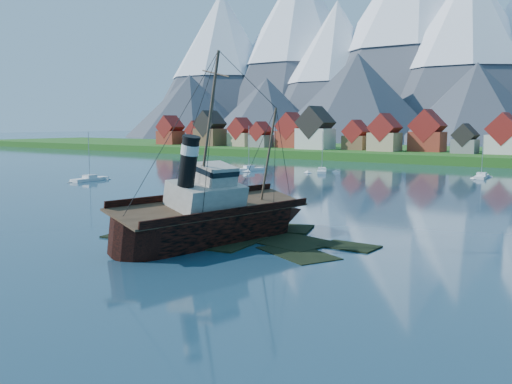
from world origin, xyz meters
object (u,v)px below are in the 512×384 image
Objects in this scene: sailboat_b at (249,170)px; sailboat_e at (481,177)px; sailboat_a at (90,180)px; tugboat_wreck at (218,215)px; sailboat_c at (322,172)px.

sailboat_e is (58.67, 16.74, -0.07)m from sailboat_b.
sailboat_a is 94.45m from sailboat_e.
tugboat_wreck is 2.41× the size of sailboat_c.
sailboat_b is at bearing 133.67° from tugboat_wreck.
tugboat_wreck is at bearing -96.18° from sailboat_c.
sailboat_e is (39.23, 9.62, -0.02)m from sailboat_c.
sailboat_c is 40.39m from sailboat_e.
sailboat_b is 61.01m from sailboat_e.
sailboat_a reaches higher than sailboat_e.
sailboat_a reaches higher than sailboat_c.
sailboat_c is at bearing 42.33° from sailboat_b.
sailboat_a is at bearing -150.70° from sailboat_c.
tugboat_wreck is at bearing -33.56° from sailboat_b.
sailboat_b is at bearing -170.44° from sailboat_e.
sailboat_b is (-53.34, 78.36, -2.52)m from tugboat_wreck.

